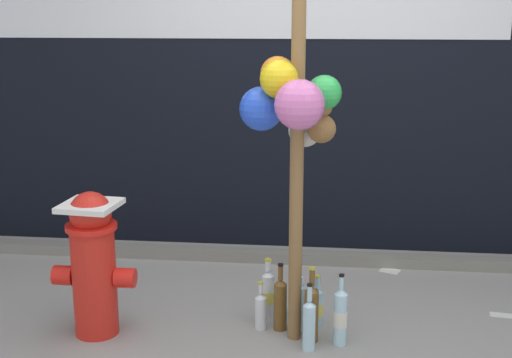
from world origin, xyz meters
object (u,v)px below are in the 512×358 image
Objects in this scene: fire_hydrant at (93,261)px; bottle_1 at (309,324)px; bottle_4 at (261,310)px; bottle_6 at (311,312)px; bottle_2 at (298,294)px; bottle_7 at (280,303)px; bottle_0 at (298,305)px; bottle_5 at (317,306)px; bottle_8 at (268,294)px; memorial_post at (294,66)px; bottle_3 at (340,316)px.

fire_hydrant is 2.18× the size of bottle_1.
bottle_1 reaches higher than bottle_4.
bottle_2 is at bearing 106.81° from bottle_6.
fire_hydrant is 1.07m from bottle_7.
bottle_4 is at bearing 9.48° from fire_hydrant.
bottle_0 is 0.16m from bottle_2.
bottle_6 reaches higher than bottle_5.
bottle_1 is at bearing -53.52° from bottle_8.
bottle_6 is at bearing 1.29° from fire_hydrant.
fire_hydrant is 1.02m from bottle_8.
bottle_1 is 1.00× the size of bottle_8.
bottle_8 is at bearing 122.85° from memorial_post.
bottle_7 reaches higher than bottle_0.
bottle_5 is (0.04, 0.32, -0.04)m from bottle_1.
bottle_0 is 0.22m from bottle_8.
bottle_3 is 0.47m from bottle_4.
bottle_2 is 1.27× the size of bottle_4.
bottle_6 is at bearing -97.57° from bottle_5.
bottle_7 is at bearing -54.94° from bottle_8.
bottle_7 is (-0.21, -0.09, 0.05)m from bottle_5.
bottle_3 is (0.27, -0.03, -1.34)m from memorial_post.
bottle_3 is at bearing -5.79° from bottle_6.
memorial_post is at bearing 174.03° from bottle_6.
bottle_7 is (0.11, 0.00, 0.05)m from bottle_4.
bottle_6 is 1.09× the size of bottle_7.
bottle_3 is at bearing 0.47° from fire_hydrant.
bottle_5 is at bearing -29.32° from bottle_2.
bottle_4 is (-0.18, 0.11, -1.39)m from memorial_post.
bottle_2 is at bearing 150.68° from bottle_5.
bottle_1 is 0.28m from bottle_7.
bottle_6 reaches higher than bottle_2.
bottle_4 is at bearing -164.04° from bottle_5.
bottle_3 reaches higher than bottle_5.
memorial_post is at bearing 133.07° from bottle_1.
bottle_7 is (-0.10, 0.01, 0.01)m from bottle_0.
fire_hydrant is 2.19× the size of bottle_0.
bottle_2 is 0.26m from bottle_4.
fire_hydrant is at bearing -179.53° from bottle_3.
bottle_0 reaches higher than bottle_5.
bottle_1 is at bearing -153.64° from bottle_3.
bottle_5 is 0.79× the size of bottle_8.
bottle_3 is 0.37m from bottle_7.
fire_hydrant reaches higher than bottle_6.
bottle_7 reaches higher than bottle_2.
bottle_1 is at bearing -3.41° from fire_hydrant.
bottle_6 is at bearing -23.28° from bottle_4.
bottle_0 is 0.99× the size of bottle_8.
bottle_2 is 0.18m from bottle_8.
memorial_post is 6.25× the size of bottle_6.
bottle_5 is (0.11, 0.10, -0.04)m from bottle_0.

